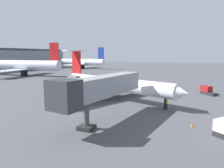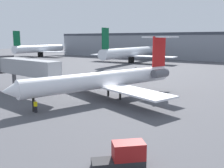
# 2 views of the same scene
# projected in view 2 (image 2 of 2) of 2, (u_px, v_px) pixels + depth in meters

# --- Properties ---
(ground_plane) EXTENTS (400.00, 400.00, 0.10)m
(ground_plane) POSITION_uv_depth(u_px,v_px,m) (109.00, 100.00, 40.18)
(ground_plane) COLOR #4C4C51
(regional_jet) EXTENTS (24.33, 30.02, 9.93)m
(regional_jet) POSITION_uv_depth(u_px,v_px,m) (109.00, 79.00, 40.69)
(regional_jet) COLOR white
(regional_jet) RESTS_ON ground_plane
(jet_bridge) EXTENTS (17.04, 4.83, 6.42)m
(jet_bridge) POSITION_uv_depth(u_px,v_px,m) (21.00, 67.00, 44.12)
(jet_bridge) COLOR gray
(jet_bridge) RESTS_ON ground_plane
(ground_crew_marshaller) EXTENTS (0.46, 0.36, 1.69)m
(ground_crew_marshaller) POSITION_uv_depth(u_px,v_px,m) (36.00, 106.00, 33.22)
(ground_crew_marshaller) COLOR black
(ground_crew_marshaller) RESTS_ON ground_plane
(baggage_tug_trailing) EXTENTS (3.88, 3.75, 1.90)m
(baggage_tug_trailing) POSITION_uv_depth(u_px,v_px,m) (124.00, 156.00, 19.18)
(baggage_tug_trailing) COLOR #262628
(baggage_tug_trailing) RESTS_ON ground_plane
(terminal_building) EXTENTS (172.07, 22.00, 12.34)m
(terminal_building) POSITION_uv_depth(u_px,v_px,m) (222.00, 46.00, 114.07)
(terminal_building) COLOR gray
(terminal_building) RESTS_ON ground_plane
(parked_airliner_west_end) EXTENTS (29.70, 35.03, 13.18)m
(parked_airliner_west_end) POSITION_uv_depth(u_px,v_px,m) (40.00, 49.00, 136.01)
(parked_airliner_west_end) COLOR silver
(parked_airliner_west_end) RESTS_ON ground_plane
(parked_airliner_west_mid) EXTENTS (35.92, 42.63, 13.08)m
(parked_airliner_west_mid) POSITION_uv_depth(u_px,v_px,m) (131.00, 52.00, 101.57)
(parked_airliner_west_mid) COLOR silver
(parked_airliner_west_mid) RESTS_ON ground_plane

